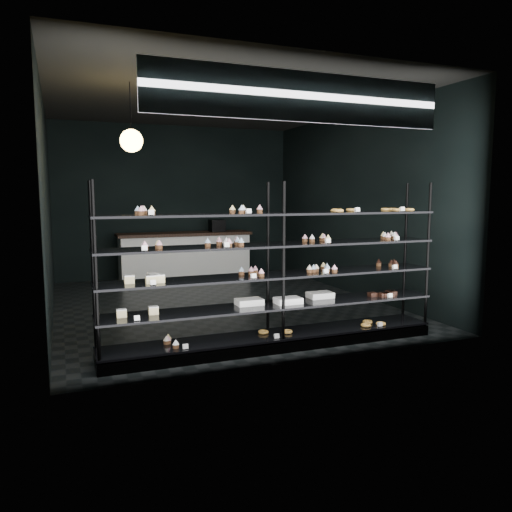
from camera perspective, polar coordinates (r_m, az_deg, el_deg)
room at (r=7.96m, az=-4.36°, el=5.85°), size 5.01×6.01×3.20m
display_shelf at (r=5.73m, az=2.04°, el=-4.40°), size 4.00×0.50×1.91m
signage at (r=5.32m, az=5.35°, el=17.66°), size 3.30×0.05×0.50m
pendant_lamp at (r=6.75m, az=-14.05°, el=12.67°), size 0.29×0.29×0.87m
service_counter at (r=10.46m, az=-8.06°, el=0.07°), size 2.75×0.65×1.23m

